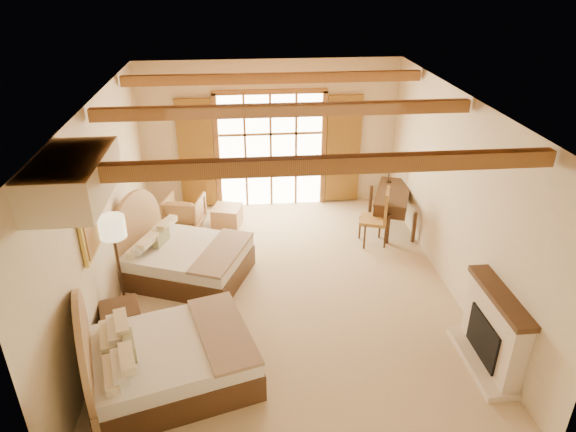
{
  "coord_description": "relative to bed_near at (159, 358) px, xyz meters",
  "views": [
    {
      "loc": [
        -0.64,
        -7.13,
        4.99
      ],
      "look_at": [
        0.07,
        0.2,
        1.3
      ],
      "focal_mm": 32.0,
      "sensor_mm": 36.0,
      "label": 1
    }
  ],
  "objects": [
    {
      "name": "floor",
      "position": [
        1.8,
        1.93,
        -0.41
      ],
      "size": [
        7.0,
        7.0,
        0.0
      ],
      "primitive_type": "plane",
      "color": "#CBAE8A",
      "rests_on": "ground"
    },
    {
      "name": "wall_back",
      "position": [
        1.8,
        5.43,
        1.19
      ],
      "size": [
        5.5,
        0.0,
        5.5
      ],
      "primitive_type": "plane",
      "rotation": [
        1.57,
        0.0,
        0.0
      ],
      "color": "beige",
      "rests_on": "ground"
    },
    {
      "name": "wall_left",
      "position": [
        -0.95,
        1.93,
        1.19
      ],
      "size": [
        0.0,
        7.0,
        7.0
      ],
      "primitive_type": "plane",
      "rotation": [
        1.57,
        0.0,
        1.57
      ],
      "color": "beige",
      "rests_on": "ground"
    },
    {
      "name": "wall_right",
      "position": [
        4.55,
        1.93,
        1.19
      ],
      "size": [
        0.0,
        7.0,
        7.0
      ],
      "primitive_type": "plane",
      "rotation": [
        1.57,
        0.0,
        -1.57
      ],
      "color": "beige",
      "rests_on": "ground"
    },
    {
      "name": "ceiling",
      "position": [
        1.8,
        1.93,
        2.79
      ],
      "size": [
        7.0,
        7.0,
        0.0
      ],
      "primitive_type": "plane",
      "rotation": [
        3.14,
        0.0,
        0.0
      ],
      "color": "#B26634",
      "rests_on": "ground"
    },
    {
      "name": "ceiling_beams",
      "position": [
        1.8,
        1.93,
        2.67
      ],
      "size": [
        5.39,
        4.6,
        0.18
      ],
      "primitive_type": null,
      "color": "olive",
      "rests_on": "ceiling"
    },
    {
      "name": "french_doors",
      "position": [
        1.8,
        5.37,
        0.84
      ],
      "size": [
        3.95,
        0.08,
        2.6
      ],
      "color": "white",
      "rests_on": "ground"
    },
    {
      "name": "fireplace",
      "position": [
        4.4,
        -0.07,
        0.1
      ],
      "size": [
        0.46,
        1.4,
        1.16
      ],
      "color": "beige",
      "rests_on": "ground"
    },
    {
      "name": "painting",
      "position": [
        -0.9,
        1.18,
        1.34
      ],
      "size": [
        0.06,
        0.95,
        0.75
      ],
      "color": "gold",
      "rests_on": "wall_left"
    },
    {
      "name": "canopy_valance",
      "position": [
        -0.6,
        -0.07,
        2.54
      ],
      "size": [
        0.7,
        1.4,
        0.45
      ],
      "primitive_type": "cube",
      "color": "#F9E7C0",
      "rests_on": "ceiling"
    },
    {
      "name": "bed_near",
      "position": [
        0.0,
        0.0,
        0.0
      ],
      "size": [
        2.46,
        2.06,
        1.36
      ],
      "rotation": [
        0.0,
        0.0,
        0.28
      ],
      "color": "#412E19",
      "rests_on": "floor"
    },
    {
      "name": "bed_far",
      "position": [
        0.0,
        2.51,
        -0.02
      ],
      "size": [
        2.48,
        2.1,
        1.3
      ],
      "rotation": [
        0.0,
        0.0,
        -0.38
      ],
      "color": "#412E19",
      "rests_on": "floor"
    },
    {
      "name": "nightstand",
      "position": [
        -0.64,
        0.84,
        -0.09
      ],
      "size": [
        0.66,
        0.66,
        0.63
      ],
      "primitive_type": "cube",
      "rotation": [
        0.0,
        0.0,
        0.3
      ],
      "color": "#412E19",
      "rests_on": "floor"
    },
    {
      "name": "floor_lamp",
      "position": [
        -0.7,
        1.4,
        1.09
      ],
      "size": [
        0.37,
        0.37,
        1.77
      ],
      "color": "#35251A",
      "rests_on": "floor"
    },
    {
      "name": "armchair",
      "position": [
        -0.06,
        4.43,
        -0.07
      ],
      "size": [
        0.88,
        0.9,
        0.68
      ],
      "primitive_type": "imported",
      "rotation": [
        0.0,
        0.0,
        -3.37
      ],
      "color": "#A5794A",
      "rests_on": "floor"
    },
    {
      "name": "ottoman",
      "position": [
        0.81,
        4.43,
        -0.21
      ],
      "size": [
        0.67,
        0.67,
        0.4
      ],
      "primitive_type": "cube",
      "rotation": [
        0.0,
        0.0,
        -0.25
      ],
      "color": "#9D694C",
      "rests_on": "floor"
    },
    {
      "name": "desk",
      "position": [
        4.19,
        4.03,
        0.02
      ],
      "size": [
        1.12,
        1.61,
        0.8
      ],
      "rotation": [
        0.0,
        0.0,
        -0.36
      ],
      "color": "#412E19",
      "rests_on": "floor"
    },
    {
      "name": "desk_chair",
      "position": [
        3.67,
        3.37,
        -0.05
      ],
      "size": [
        0.65,
        0.64,
        1.15
      ],
      "rotation": [
        0.0,
        0.0,
        -0.33
      ],
      "color": "#A47C3C",
      "rests_on": "floor"
    },
    {
      "name": "desk_lamp",
      "position": [
        4.22,
        4.51,
        0.69
      ],
      "size": [
        0.2,
        0.2,
        0.39
      ],
      "color": "#35251A",
      "rests_on": "desk"
    }
  ]
}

